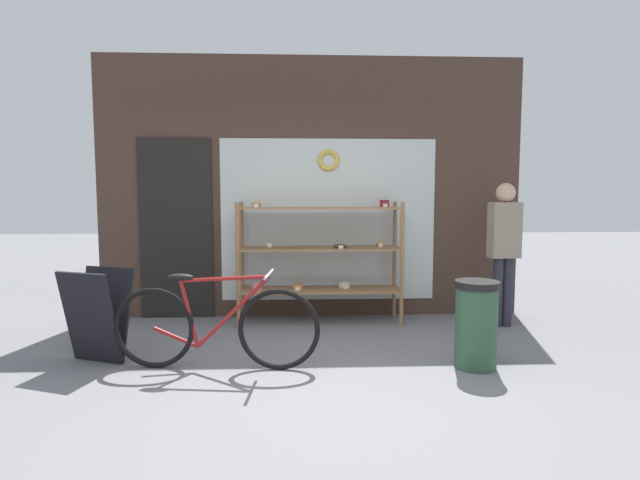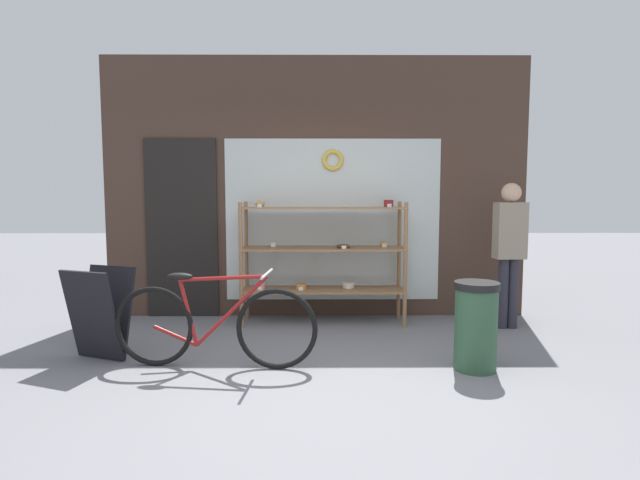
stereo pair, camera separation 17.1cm
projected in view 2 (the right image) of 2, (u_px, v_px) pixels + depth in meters
ground_plane at (315, 393)px, 3.66m from camera, size 30.00×30.00×0.00m
storefront_facade at (311, 192)px, 5.90m from camera, size 4.97×0.13×3.05m
display_case at (323, 252)px, 5.60m from camera, size 1.83×0.46×1.39m
bicycle at (214, 325)px, 4.17m from camera, size 1.73×0.46×0.82m
sandwich_board at (100, 313)px, 4.39m from camera, size 0.61×0.53×0.80m
pedestrian at (510, 244)px, 5.36m from camera, size 0.33×0.21×1.58m
trash_bin at (476, 323)px, 4.13m from camera, size 0.37×0.37×0.74m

